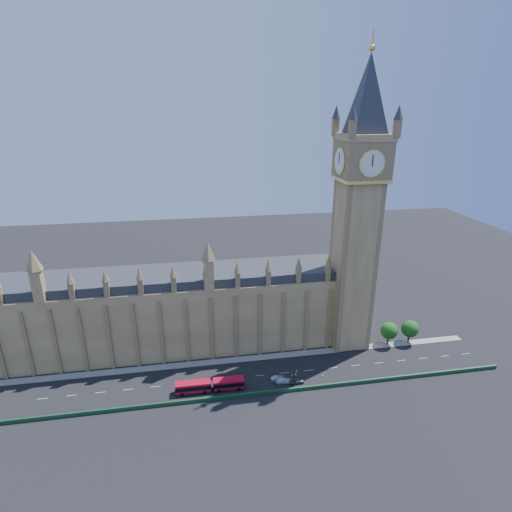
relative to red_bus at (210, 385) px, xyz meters
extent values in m
plane|color=black|center=(11.83, 4.52, -1.81)|extent=(400.00, 400.00, 0.00)
cube|color=olive|center=(-13.17, 26.52, 10.69)|extent=(120.00, 20.00, 25.00)
cube|color=#2D3035|center=(-13.17, 26.52, 24.69)|extent=(120.00, 18.00, 3.00)
cube|color=olive|center=(49.83, 18.52, 27.19)|extent=(12.00, 12.00, 58.00)
cube|color=olive|center=(49.83, 18.52, 62.19)|extent=(14.00, 14.00, 12.00)
cylinder|color=silver|center=(49.83, 11.37, 62.19)|extent=(7.20, 0.30, 7.20)
cube|color=olive|center=(49.83, 18.52, 69.19)|extent=(14.50, 14.50, 2.00)
pyramid|color=#2D3035|center=(49.83, 18.52, 92.19)|extent=(20.59, 20.59, 22.00)
sphere|color=#F2C64C|center=(49.83, 18.52, 92.99)|extent=(1.80, 1.80, 1.80)
cube|color=#1E4C2D|center=(11.83, -4.48, -1.21)|extent=(160.00, 0.60, 1.20)
cube|color=gray|center=(11.83, 14.02, -1.73)|extent=(160.00, 3.00, 0.16)
cylinder|color=#382619|center=(63.83, 14.52, 0.19)|extent=(0.70, 0.70, 4.00)
sphere|color=#144412|center=(63.83, 14.52, 3.69)|extent=(6.00, 6.00, 6.00)
sphere|color=#144412|center=(64.63, 14.82, 4.29)|extent=(4.38, 4.38, 4.38)
cylinder|color=#382619|center=(71.83, 14.52, 0.19)|extent=(0.70, 0.70, 4.00)
sphere|color=#144412|center=(71.83, 14.52, 3.69)|extent=(6.00, 6.00, 6.00)
sphere|color=#144412|center=(72.63, 14.82, 4.29)|extent=(4.38, 4.38, 4.38)
cube|color=#B80C28|center=(-4.91, 0.08, -0.09)|extent=(10.36, 3.03, 3.44)
cube|color=#B80C28|center=(5.52, -0.09, -0.09)|extent=(9.21, 3.01, 3.44)
cube|color=black|center=(-4.91, 0.08, 0.32)|extent=(10.41, 3.08, 1.31)
cube|color=black|center=(5.52, -0.09, 0.32)|extent=(9.26, 3.06, 1.31)
cylinder|color=black|center=(0.02, 0.00, -0.26)|extent=(0.93, 2.76, 2.75)
cylinder|color=black|center=(-8.24, -1.30, -1.24)|extent=(1.15, 0.36, 1.15)
cylinder|color=black|center=(-8.19, 1.56, -1.24)|extent=(1.15, 0.36, 1.15)
cylinder|color=black|center=(-1.63, -1.41, -1.24)|extent=(1.15, 0.36, 1.15)
cylinder|color=black|center=(-1.59, 1.46, -1.24)|extent=(1.15, 0.36, 1.15)
cylinder|color=black|center=(2.56, -1.47, -1.24)|extent=(1.15, 0.36, 1.15)
cylinder|color=black|center=(2.60, 1.39, -1.24)|extent=(1.15, 0.36, 1.15)
cylinder|color=black|center=(8.43, -1.57, -1.24)|extent=(1.15, 0.36, 1.15)
cylinder|color=black|center=(8.47, 1.30, -1.24)|extent=(1.15, 0.36, 1.15)
imported|color=#404147|center=(26.20, -1.05, -1.03)|extent=(4.73, 2.17, 1.57)
imported|color=#93969A|center=(20.86, 1.52, -1.14)|extent=(4.23, 1.92, 1.35)
imported|color=silver|center=(22.46, -0.15, -1.07)|extent=(5.31, 2.62, 1.48)
cube|color=black|center=(25.83, 2.58, -1.79)|extent=(0.39, 0.39, 0.04)
cone|color=orange|center=(25.83, 2.58, -1.48)|extent=(0.43, 0.43, 0.66)
cylinder|color=white|center=(25.83, 2.58, -1.39)|extent=(0.32, 0.32, 0.11)
cube|color=black|center=(26.98, 2.66, -1.79)|extent=(0.60, 0.60, 0.05)
cone|color=orange|center=(26.98, 2.66, -1.41)|extent=(0.66, 0.66, 0.80)
cylinder|color=white|center=(26.98, 2.66, -1.29)|extent=(0.39, 0.39, 0.14)
cube|color=black|center=(27.70, 4.29, -1.79)|extent=(0.50, 0.50, 0.04)
cone|color=#F14B0C|center=(27.70, 4.29, -1.43)|extent=(0.55, 0.55, 0.77)
cylinder|color=white|center=(27.70, 4.29, -1.32)|extent=(0.37, 0.37, 0.13)
cube|color=black|center=(35.35, 0.78, -1.79)|extent=(0.48, 0.48, 0.04)
cone|color=orange|center=(35.35, 0.78, -1.47)|extent=(0.53, 0.53, 0.68)
cylinder|color=white|center=(35.35, 0.78, -1.37)|extent=(0.33, 0.33, 0.12)
camera|label=1|loc=(-2.85, -98.67, 76.68)|focal=28.00mm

